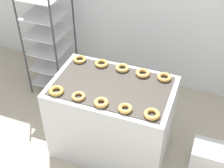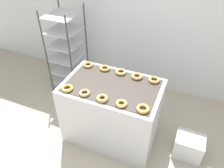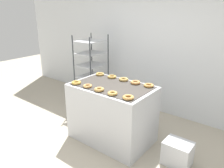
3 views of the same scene
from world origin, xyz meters
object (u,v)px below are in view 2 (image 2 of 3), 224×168
(fryer_machine, at_px, (112,112))
(donut_far_leftmost, at_px, (88,65))
(donut_far_center, at_px, (121,72))
(donut_near_left, at_px, (85,93))
(baking_rack_cart, at_px, (67,50))
(donut_near_rightmost, at_px, (143,109))
(donut_far_right, at_px, (137,76))
(glaze_bin, at_px, (188,146))
(donut_far_rightmost, at_px, (154,80))
(donut_near_right, at_px, (121,104))
(donut_far_left, at_px, (105,68))
(donut_near_center, at_px, (102,98))
(donut_near_leftmost, at_px, (67,88))

(fryer_machine, distance_m, donut_far_leftmost, 0.77)
(donut_far_center, bearing_deg, donut_near_left, -113.11)
(baking_rack_cart, height_order, donut_near_rightmost, baking_rack_cart)
(donut_far_leftmost, bearing_deg, donut_far_right, -0.38)
(glaze_bin, distance_m, donut_far_rightmost, 1.05)
(glaze_bin, distance_m, donut_near_left, 1.62)
(donut_near_right, height_order, donut_far_center, donut_far_center)
(fryer_machine, relative_size, donut_far_center, 8.32)
(fryer_machine, relative_size, donut_far_left, 8.50)
(baking_rack_cart, xyz_separation_m, donut_far_left, (0.98, -0.52, 0.18))
(glaze_bin, distance_m, donut_far_center, 1.39)
(donut_far_right, bearing_deg, donut_far_center, 176.47)
(donut_far_leftmost, bearing_deg, fryer_machine, -30.27)
(donut_far_leftmost, bearing_deg, donut_near_center, -50.09)
(donut_near_left, bearing_deg, donut_far_rightmost, 39.17)
(donut_near_center, distance_m, donut_far_leftmost, 0.78)
(fryer_machine, distance_m, donut_near_center, 0.59)
(fryer_machine, height_order, donut_near_right, donut_near_right)
(donut_near_rightmost, relative_size, donut_far_rightmost, 1.00)
(donut_near_center, bearing_deg, baking_rack_cart, 137.10)
(fryer_machine, distance_m, donut_near_rightmost, 0.76)
(baking_rack_cart, relative_size, donut_near_left, 11.25)
(donut_far_leftmost, xyz_separation_m, donut_far_center, (0.51, 0.01, 0.00))
(donut_near_center, xyz_separation_m, donut_far_leftmost, (-0.50, 0.60, -0.00))
(glaze_bin, bearing_deg, donut_near_right, -157.69)
(donut_near_left, distance_m, donut_far_left, 0.59)
(donut_near_rightmost, height_order, donut_far_leftmost, donut_near_rightmost)
(donut_near_center, distance_m, donut_far_left, 0.65)
(baking_rack_cart, bearing_deg, fryer_machine, -34.09)
(donut_near_rightmost, xyz_separation_m, donut_far_left, (-0.74, 0.59, -0.00))
(glaze_bin, relative_size, donut_far_center, 2.45)
(donut_far_left, xyz_separation_m, donut_far_center, (0.25, 0.00, 0.00))
(donut_far_leftmost, bearing_deg, donut_far_rightmost, 0.36)
(baking_rack_cart, bearing_deg, donut_near_center, -42.90)
(donut_near_right, relative_size, donut_far_rightmost, 0.91)
(donut_near_left, bearing_deg, glaze_bin, 14.52)
(donut_far_right, distance_m, donut_far_rightmost, 0.23)
(baking_rack_cart, xyz_separation_m, donut_far_right, (1.46, -0.53, 0.18))
(donut_far_left, bearing_deg, donut_near_center, -68.87)
(glaze_bin, relative_size, donut_far_right, 2.41)
(donut_near_left, distance_m, donut_near_center, 0.24)
(donut_near_rightmost, bearing_deg, donut_near_center, -178.13)
(baking_rack_cart, bearing_deg, donut_near_left, -48.99)
(glaze_bin, height_order, donut_far_right, donut_far_right)
(donut_far_center, bearing_deg, donut_far_rightmost, -0.44)
(fryer_machine, height_order, donut_far_rightmost, donut_far_rightmost)
(donut_far_leftmost, relative_size, donut_far_left, 0.99)
(donut_far_rightmost, bearing_deg, baking_rack_cart, 162.89)
(donut_near_leftmost, height_order, donut_far_leftmost, donut_near_leftmost)
(donut_far_center, bearing_deg, donut_far_left, -179.91)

